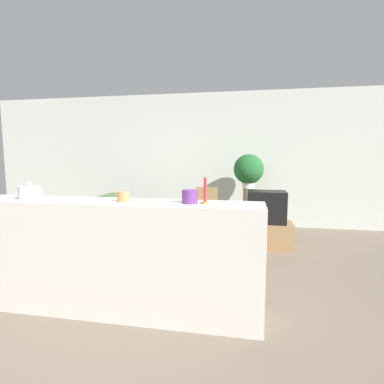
% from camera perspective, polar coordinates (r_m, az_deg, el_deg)
% --- Properties ---
extents(ground_plane, '(14.00, 14.00, 0.00)m').
position_cam_1_polar(ground_plane, '(3.32, -12.01, -18.54)').
color(ground_plane, '#756656').
extents(wall_back, '(9.00, 0.06, 2.70)m').
position_cam_1_polar(wall_back, '(6.30, -0.16, 6.19)').
color(wall_back, silver).
rests_on(wall_back, ground_plane).
extents(couch, '(0.98, 1.98, 0.74)m').
position_cam_1_polar(couch, '(4.86, -15.17, -7.14)').
color(couch, '#476B3D').
rests_on(couch, ground_plane).
extents(tv_stand, '(0.80, 0.44, 0.40)m').
position_cam_1_polar(tv_stand, '(4.83, 13.84, -7.95)').
color(tv_stand, '#9E754C').
rests_on(tv_stand, ground_plane).
extents(television, '(0.59, 0.42, 0.49)m').
position_cam_1_polar(television, '(4.74, 13.92, -2.74)').
color(television, black).
rests_on(television, tv_stand).
extents(wooden_chair, '(0.44, 0.44, 0.85)m').
position_cam_1_polar(wooden_chair, '(5.47, 2.65, -3.14)').
color(wooden_chair, '#9E754C').
rests_on(wooden_chair, ground_plane).
extents(plant_stand, '(0.19, 0.19, 0.82)m').
position_cam_1_polar(plant_stand, '(5.75, 10.57, -3.38)').
color(plant_stand, '#9E754C').
rests_on(plant_stand, ground_plane).
extents(potted_plant, '(0.55, 0.55, 0.63)m').
position_cam_1_polar(potted_plant, '(5.67, 10.74, 4.20)').
color(potted_plant, white).
rests_on(potted_plant, plant_stand).
extents(foreground_counter, '(2.67, 0.44, 1.02)m').
position_cam_1_polar(foreground_counter, '(2.86, -14.81, -11.84)').
color(foreground_counter, silver).
rests_on(foreground_counter, ground_plane).
extents(decorative_bowl, '(0.20, 0.20, 0.16)m').
position_cam_1_polar(decorative_bowl, '(3.17, -28.48, -0.05)').
color(decorative_bowl, silver).
rests_on(decorative_bowl, foreground_counter).
extents(candle_jar, '(0.11, 0.11, 0.09)m').
position_cam_1_polar(candle_jar, '(2.68, -12.92, -0.85)').
color(candle_jar, '#C6844C').
rests_on(candle_jar, foreground_counter).
extents(candlestick, '(0.07, 0.07, 0.22)m').
position_cam_1_polar(candlestick, '(2.48, 2.52, -0.67)').
color(candlestick, '#B7933D').
rests_on(candlestick, foreground_counter).
extents(coffee_tin, '(0.13, 0.13, 0.11)m').
position_cam_1_polar(coffee_tin, '(2.51, -0.43, -0.87)').
color(coffee_tin, '#66337F').
rests_on(coffee_tin, foreground_counter).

